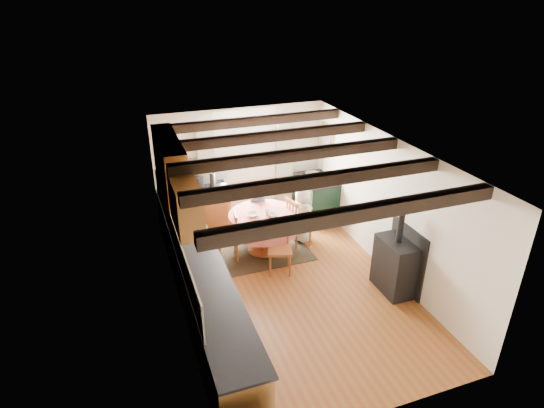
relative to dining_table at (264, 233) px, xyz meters
name	(u,v)px	position (x,y,z in m)	size (l,w,h in m)	color
floor	(288,284)	(0.04, -1.15, -0.39)	(3.60, 5.50, 0.00)	brown
ceiling	(290,150)	(0.04, -1.15, 2.01)	(3.60, 5.50, 0.00)	white
wall_back	(241,164)	(0.04, 1.60, 0.81)	(3.60, 0.00, 2.40)	silver
wall_front	(384,336)	(0.04, -3.90, 0.81)	(3.60, 0.00, 2.40)	silver
wall_left	(175,241)	(-1.76, -1.15, 0.81)	(0.00, 5.50, 2.40)	silver
wall_right	(387,205)	(1.84, -1.15, 0.81)	(0.00, 5.50, 2.40)	silver
beam_a	(358,213)	(0.04, -3.15, 1.92)	(3.60, 0.16, 0.16)	black
beam_b	(319,180)	(0.04, -2.15, 1.92)	(3.60, 0.16, 0.16)	black
beam_c	(290,156)	(0.04, -1.15, 1.92)	(3.60, 0.16, 0.16)	black
beam_d	(268,137)	(0.04, -0.15, 1.92)	(3.60, 0.16, 0.16)	black
beam_e	(250,121)	(0.04, 0.85, 1.92)	(3.60, 0.16, 0.16)	black
splash_left	(173,232)	(-1.74, -0.85, 0.81)	(0.02, 4.50, 0.55)	beige
splash_back	(194,170)	(-0.96, 1.58, 0.81)	(1.40, 0.02, 0.55)	beige
base_cabinet_left	(199,280)	(-1.46, -1.15, 0.05)	(0.60, 5.30, 0.88)	#97551F
base_cabinet_back	(197,210)	(-1.01, 1.30, 0.05)	(1.30, 0.60, 0.88)	#97551F
worktop_left	(198,255)	(-1.44, -1.15, 0.51)	(0.64, 5.30, 0.04)	black
worktop_back	(195,190)	(-1.01, 1.28, 0.51)	(1.30, 0.64, 0.04)	black
wall_cabinet_glass	(170,165)	(-1.59, 0.05, 1.56)	(0.34, 1.80, 0.90)	#97551F
wall_cabinet_solid	(186,205)	(-1.59, -1.45, 1.51)	(0.34, 0.90, 0.70)	#97551F
window_frame	(245,146)	(0.14, 1.58, 1.21)	(1.34, 0.03, 1.54)	white
window_pane	(245,146)	(0.14, 1.59, 1.21)	(1.20, 0.01, 1.40)	white
curtain_left	(207,175)	(-0.71, 1.50, 0.71)	(0.35, 0.10, 2.10)	beige
curtain_right	(284,165)	(0.99, 1.50, 0.71)	(0.35, 0.10, 2.10)	beige
curtain_rod	(246,118)	(0.14, 1.50, 1.81)	(0.03, 0.03, 2.00)	black
wall_picture	(327,139)	(1.81, 1.15, 1.31)	(0.04, 0.50, 0.60)	gold
wall_plate	(288,137)	(1.09, 1.57, 1.31)	(0.30, 0.30, 0.02)	silver
rug	(264,250)	(0.00, 0.00, -0.39)	(1.68, 1.30, 0.01)	black
dining_table	(264,233)	(0.00, 0.00, 0.00)	(1.31, 1.31, 0.79)	#D85C48
chair_near	(280,248)	(0.04, -0.76, 0.09)	(0.42, 0.44, 0.97)	brown
chair_left	(227,237)	(-0.72, -0.05, 0.08)	(0.41, 0.43, 0.95)	brown
chair_right	(299,222)	(0.71, 0.00, 0.10)	(0.43, 0.45, 1.00)	brown
aga_range	(316,198)	(1.51, 0.94, 0.07)	(0.66, 1.01, 0.93)	black
cast_iron_stove	(397,252)	(1.62, -1.88, 0.33)	(0.43, 0.72, 1.45)	black
child_far	(258,211)	(0.08, 0.58, 0.16)	(0.40, 0.26, 1.10)	#424E54
child_right	(302,214)	(0.84, 0.15, 0.17)	(0.56, 0.36, 1.14)	white
bowl_a	(253,215)	(-0.21, 0.00, 0.42)	(0.22, 0.22, 0.05)	silver
bowl_b	(273,215)	(0.12, -0.15, 0.42)	(0.17, 0.17, 0.05)	silver
cup	(268,212)	(0.06, -0.05, 0.44)	(0.11, 0.11, 0.10)	silver
canister_tall	(188,185)	(-1.17, 1.22, 0.64)	(0.14, 0.14, 0.23)	#262628
canister_wide	(199,182)	(-0.91, 1.35, 0.63)	(0.19, 0.19, 0.21)	#262628
canister_slim	(212,180)	(-0.66, 1.28, 0.67)	(0.10, 0.10, 0.29)	#262628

